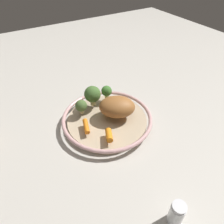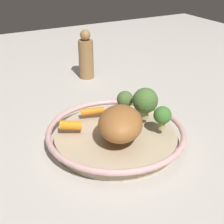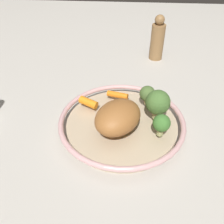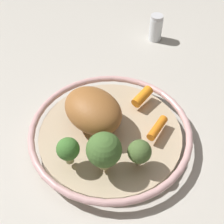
{
  "view_description": "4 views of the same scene",
  "coord_description": "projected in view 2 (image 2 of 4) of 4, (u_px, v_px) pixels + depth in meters",
  "views": [
    {
      "loc": [
        -0.27,
        -0.47,
        0.52
      ],
      "look_at": [
        0.01,
        -0.01,
        0.06
      ],
      "focal_mm": 33.35,
      "sensor_mm": 36.0,
      "label": 1
    },
    {
      "loc": [
        0.55,
        -0.31,
        0.41
      ],
      "look_at": [
        -0.02,
        0.0,
        0.07
      ],
      "focal_mm": 51.82,
      "sensor_mm": 36.0,
      "label": 2
    },
    {
      "loc": [
        0.46,
        0.01,
        0.43
      ],
      "look_at": [
        -0.0,
        -0.02,
        0.05
      ],
      "focal_mm": 39.25,
      "sensor_mm": 36.0,
      "label": 3
    },
    {
      "loc": [
        -0.1,
        0.38,
        0.51
      ],
      "look_at": [
        0.0,
        -0.02,
        0.06
      ],
      "focal_mm": 51.27,
      "sensor_mm": 36.0,
      "label": 4
    }
  ],
  "objects": [
    {
      "name": "broccoli_floret_mid",
      "position": [
        145.0,
        101.0,
        0.75
      ],
      "size": [
        0.06,
        0.06,
        0.08
      ],
      "color": "tan",
      "rests_on": "serving_bowl"
    },
    {
      "name": "roast_chicken_piece",
      "position": [
        120.0,
        123.0,
        0.68
      ],
      "size": [
        0.16,
        0.15,
        0.07
      ],
      "primitive_type": "ellipsoid",
      "rotation": [
        0.0,
        0.0,
        5.7
      ],
      "color": "#955C2D",
      "rests_on": "serving_bowl"
    },
    {
      "name": "broccoli_floret_small",
      "position": [
        162.0,
        116.0,
        0.71
      ],
      "size": [
        0.04,
        0.04,
        0.06
      ],
      "color": "tan",
      "rests_on": "serving_bowl"
    },
    {
      "name": "broccoli_floret_edge",
      "position": [
        125.0,
        100.0,
        0.79
      ],
      "size": [
        0.04,
        0.04,
        0.05
      ],
      "color": "tan",
      "rests_on": "serving_bowl"
    },
    {
      "name": "ground_plane",
      "position": [
        116.0,
        143.0,
        0.75
      ],
      "size": [
        2.32,
        2.32,
        0.0
      ],
      "primitive_type": "plane",
      "color": "#B7B2A8"
    },
    {
      "name": "baby_carrot_left",
      "position": [
        71.0,
        125.0,
        0.72
      ],
      "size": [
        0.04,
        0.05,
        0.02
      ],
      "primitive_type": "cylinder",
      "rotation": [
        1.65,
        0.0,
        2.72
      ],
      "color": "orange",
      "rests_on": "serving_bowl"
    },
    {
      "name": "pepper_mill",
      "position": [
        86.0,
        57.0,
        1.08
      ],
      "size": [
        0.05,
        0.05,
        0.16
      ],
      "color": "olive",
      "rests_on": "ground_plane"
    },
    {
      "name": "serving_bowl",
      "position": [
        116.0,
        135.0,
        0.74
      ],
      "size": [
        0.32,
        0.32,
        0.04
      ],
      "color": "tan",
      "rests_on": "ground_plane"
    },
    {
      "name": "baby_carrot_center",
      "position": [
        93.0,
        111.0,
        0.79
      ],
      "size": [
        0.03,
        0.06,
        0.02
      ],
      "primitive_type": "cylinder",
      "rotation": [
        1.61,
        0.0,
        5.97
      ],
      "color": "orange",
      "rests_on": "serving_bowl"
    }
  ]
}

